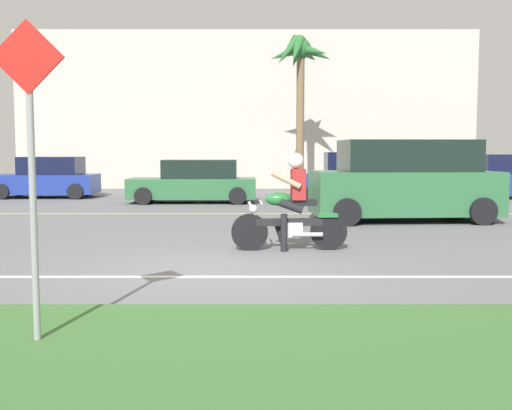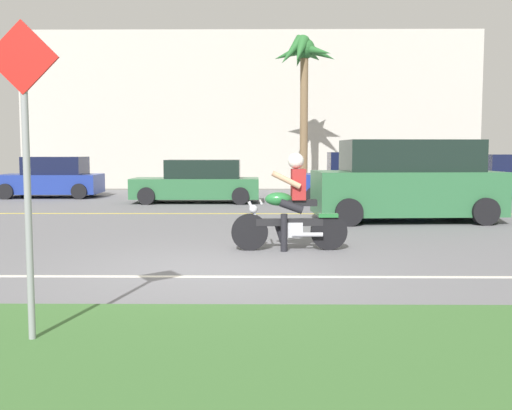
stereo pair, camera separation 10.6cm
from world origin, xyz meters
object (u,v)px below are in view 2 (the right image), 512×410
object	(u,v)px
parked_car_1	(198,182)
suv_nearby	(407,182)
parked_car_2	(360,179)
palm_tree_0	(304,64)
parked_car_0	(52,178)
motorcyclist	(291,209)
street_sign	(26,152)

from	to	relation	value
parked_car_1	suv_nearby	bearing A→B (deg)	-43.23
parked_car_2	palm_tree_0	world-z (taller)	palm_tree_0
parked_car_1	palm_tree_0	size ratio (longest dim) A/B	0.68
parked_car_0	motorcyclist	bearing A→B (deg)	-55.24
parked_car_0	palm_tree_0	distance (m)	10.53
parked_car_1	street_sign	bearing A→B (deg)	-89.51
parked_car_1	street_sign	distance (m)	14.94
parked_car_2	street_sign	size ratio (longest dim) A/B	1.54
palm_tree_0	street_sign	xyz separation A→B (m)	(-3.65, -18.70, -3.39)
parked_car_0	parked_car_1	bearing A→B (deg)	-21.33
parked_car_1	parked_car_2	bearing A→B (deg)	2.83
parked_car_1	motorcyclist	bearing A→B (deg)	-74.89
motorcyclist	street_sign	distance (m)	5.82
suv_nearby	parked_car_0	distance (m)	13.63
motorcyclist	palm_tree_0	bearing A→B (deg)	85.17
suv_nearby	parked_car_1	size ratio (longest dim) A/B	1.11
parked_car_0	parked_car_2	distance (m)	11.28
suv_nearby	parked_car_1	xyz separation A→B (m)	(-5.68, 5.34, -0.28)
palm_tree_0	parked_car_1	bearing A→B (deg)	-134.83
motorcyclist	parked_car_0	distance (m)	14.55
motorcyclist	parked_car_2	bearing A→B (deg)	74.29
parked_car_0	parked_car_2	bearing A→B (deg)	-9.92
palm_tree_0	parked_car_0	bearing A→B (deg)	-170.47
parked_car_2	suv_nearby	bearing A→B (deg)	-87.59
suv_nearby	parked_car_1	bearing A→B (deg)	136.77
parked_car_0	palm_tree_0	bearing A→B (deg)	9.53
motorcyclist	parked_car_1	size ratio (longest dim) A/B	0.48
parked_car_2	parked_car_0	bearing A→B (deg)	170.08
suv_nearby	street_sign	distance (m)	11.09
parked_car_0	palm_tree_0	world-z (taller)	palm_tree_0
street_sign	suv_nearby	bearing A→B (deg)	59.85
motorcyclist	palm_tree_0	xyz separation A→B (m)	(1.14, 13.54, 4.38)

